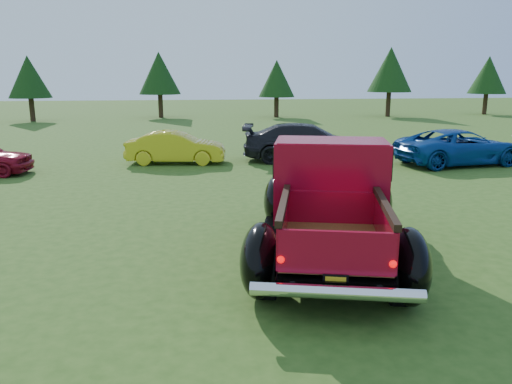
{
  "coord_description": "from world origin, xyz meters",
  "views": [
    {
      "loc": [
        -1.11,
        -9.05,
        3.22
      ],
      "look_at": [
        0.19,
        0.2,
        1.03
      ],
      "focal_mm": 35.0,
      "sensor_mm": 36.0,
      "label": 1
    }
  ],
  "objects_px": {
    "tree_west": "(29,77)",
    "show_car_blue": "(460,147)",
    "pickup_truck": "(330,199)",
    "tree_mid_right": "(277,79)",
    "tree_east": "(390,70)",
    "show_car_grey": "(308,142)",
    "tree_far_east": "(488,75)",
    "tree_mid_left": "(159,73)",
    "show_car_yellow": "(176,147)"
  },
  "relations": [
    {
      "from": "show_car_grey",
      "to": "tree_mid_right",
      "type": "bearing_deg",
      "value": 4.17
    },
    {
      "from": "tree_west",
      "to": "tree_east",
      "type": "height_order",
      "value": "tree_east"
    },
    {
      "from": "show_car_yellow",
      "to": "tree_east",
      "type": "bearing_deg",
      "value": -32.47
    },
    {
      "from": "show_car_yellow",
      "to": "show_car_grey",
      "type": "height_order",
      "value": "show_car_grey"
    },
    {
      "from": "show_car_yellow",
      "to": "show_car_grey",
      "type": "distance_m",
      "value": 5.0
    },
    {
      "from": "tree_mid_right",
      "to": "show_car_yellow",
      "type": "bearing_deg",
      "value": -110.26
    },
    {
      "from": "pickup_truck",
      "to": "tree_mid_left",
      "type": "bearing_deg",
      "value": 112.61
    },
    {
      "from": "tree_far_east",
      "to": "show_car_grey",
      "type": "height_order",
      "value": "tree_far_east"
    },
    {
      "from": "tree_west",
      "to": "tree_far_east",
      "type": "xyz_separation_m",
      "value": [
        36.0,
        1.5,
        0.14
      ]
    },
    {
      "from": "tree_mid_right",
      "to": "pickup_truck",
      "type": "relative_size",
      "value": 0.74
    },
    {
      "from": "pickup_truck",
      "to": "show_car_grey",
      "type": "bearing_deg",
      "value": 92.94
    },
    {
      "from": "tree_far_east",
      "to": "tree_mid_right",
      "type": "bearing_deg",
      "value": -178.41
    },
    {
      "from": "show_car_blue",
      "to": "pickup_truck",
      "type": "bearing_deg",
      "value": 130.62
    },
    {
      "from": "tree_mid_right",
      "to": "show_car_yellow",
      "type": "relative_size",
      "value": 1.21
    },
    {
      "from": "tree_west",
      "to": "tree_far_east",
      "type": "distance_m",
      "value": 36.03
    },
    {
      "from": "tree_west",
      "to": "tree_far_east",
      "type": "bearing_deg",
      "value": 2.39
    },
    {
      "from": "tree_mid_left",
      "to": "show_car_grey",
      "type": "xyz_separation_m",
      "value": [
        6.5,
        -21.48,
        -2.67
      ]
    },
    {
      "from": "tree_west",
      "to": "tree_mid_left",
      "type": "distance_m",
      "value": 9.22
    },
    {
      "from": "tree_west",
      "to": "tree_east",
      "type": "xyz_separation_m",
      "value": [
        27.0,
        0.5,
        0.55
      ]
    },
    {
      "from": "show_car_yellow",
      "to": "show_car_grey",
      "type": "bearing_deg",
      "value": -84.57
    },
    {
      "from": "tree_mid_right",
      "to": "show_car_yellow",
      "type": "height_order",
      "value": "tree_mid_right"
    },
    {
      "from": "tree_west",
      "to": "tree_mid_right",
      "type": "relative_size",
      "value": 1.05
    },
    {
      "from": "tree_far_east",
      "to": "show_car_blue",
      "type": "xyz_separation_m",
      "value": [
        -15.12,
        -22.5,
        -2.6
      ]
    },
    {
      "from": "tree_mid_left",
      "to": "show_car_blue",
      "type": "relative_size",
      "value": 1.07
    },
    {
      "from": "tree_west",
      "to": "pickup_truck",
      "type": "distance_m",
      "value": 32.35
    },
    {
      "from": "tree_mid_left",
      "to": "show_car_yellow",
      "type": "bearing_deg",
      "value": -85.97
    },
    {
      "from": "tree_west",
      "to": "show_car_blue",
      "type": "distance_m",
      "value": 29.71
    },
    {
      "from": "pickup_truck",
      "to": "show_car_yellow",
      "type": "height_order",
      "value": "pickup_truck"
    },
    {
      "from": "tree_west",
      "to": "tree_mid_left",
      "type": "bearing_deg",
      "value": 12.53
    },
    {
      "from": "show_car_blue",
      "to": "show_car_yellow",
      "type": "bearing_deg",
      "value": 72.95
    },
    {
      "from": "tree_west",
      "to": "tree_mid_left",
      "type": "relative_size",
      "value": 0.92
    },
    {
      "from": "show_car_grey",
      "to": "tree_mid_left",
      "type": "bearing_deg",
      "value": 27.97
    },
    {
      "from": "tree_east",
      "to": "show_car_yellow",
      "type": "bearing_deg",
      "value": -129.78
    },
    {
      "from": "show_car_blue",
      "to": "show_car_grey",
      "type": "bearing_deg",
      "value": 66.39
    },
    {
      "from": "tree_west",
      "to": "show_car_blue",
      "type": "relative_size",
      "value": 0.99
    },
    {
      "from": "tree_east",
      "to": "show_car_grey",
      "type": "distance_m",
      "value": 23.24
    },
    {
      "from": "show_car_yellow",
      "to": "tree_mid_left",
      "type": "bearing_deg",
      "value": 11.34
    },
    {
      "from": "tree_east",
      "to": "pickup_truck",
      "type": "xyz_separation_m",
      "value": [
        -13.5,
        -29.83,
        -2.67
      ]
    },
    {
      "from": "tree_mid_right",
      "to": "show_car_blue",
      "type": "distance_m",
      "value": 22.31
    },
    {
      "from": "tree_west",
      "to": "tree_mid_right",
      "type": "height_order",
      "value": "tree_west"
    },
    {
      "from": "tree_mid_right",
      "to": "tree_far_east",
      "type": "relative_size",
      "value": 0.92
    },
    {
      "from": "tree_east",
      "to": "show_car_grey",
      "type": "xyz_separation_m",
      "value": [
        -11.5,
        -19.98,
        -2.94
      ]
    },
    {
      "from": "tree_east",
      "to": "show_car_yellow",
      "type": "xyz_separation_m",
      "value": [
        -16.5,
        -19.82,
        -3.06
      ]
    },
    {
      "from": "pickup_truck",
      "to": "show_car_blue",
      "type": "distance_m",
      "value": 11.13
    },
    {
      "from": "tree_mid_right",
      "to": "tree_east",
      "type": "distance_m",
      "value": 9.04
    },
    {
      "from": "tree_east",
      "to": "tree_west",
      "type": "bearing_deg",
      "value": -178.94
    },
    {
      "from": "tree_far_east",
      "to": "show_car_yellow",
      "type": "bearing_deg",
      "value": -140.77
    },
    {
      "from": "tree_west",
      "to": "tree_far_east",
      "type": "relative_size",
      "value": 0.96
    },
    {
      "from": "show_car_blue",
      "to": "tree_west",
      "type": "bearing_deg",
      "value": 36.99
    },
    {
      "from": "tree_west",
      "to": "tree_mid_right",
      "type": "bearing_deg",
      "value": 3.18
    }
  ]
}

